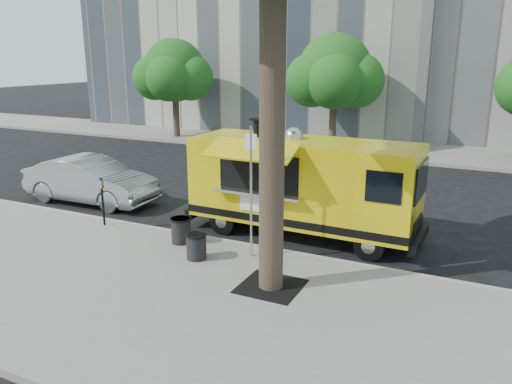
% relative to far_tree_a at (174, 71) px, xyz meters
% --- Properties ---
extents(ground, '(120.00, 120.00, 0.00)m').
position_rel_far_tree_a_xyz_m(ground, '(10.00, -12.30, -3.78)').
color(ground, black).
rests_on(ground, ground).
extents(sidewalk, '(60.00, 6.00, 0.15)m').
position_rel_far_tree_a_xyz_m(sidewalk, '(10.00, -16.30, -3.70)').
color(sidewalk, gray).
rests_on(sidewalk, ground).
extents(curb, '(60.00, 0.14, 0.16)m').
position_rel_far_tree_a_xyz_m(curb, '(10.00, -13.23, -3.70)').
color(curb, '#999993').
rests_on(curb, ground).
extents(far_sidewalk, '(60.00, 5.00, 0.15)m').
position_rel_far_tree_a_xyz_m(far_sidewalk, '(10.00, 1.20, -3.70)').
color(far_sidewalk, gray).
rests_on(far_sidewalk, ground).
extents(tree_well, '(1.20, 1.20, 0.02)m').
position_rel_far_tree_a_xyz_m(tree_well, '(12.60, -15.10, -3.62)').
color(tree_well, black).
rests_on(tree_well, sidewalk).
extents(far_tree_a, '(3.42, 3.42, 5.36)m').
position_rel_far_tree_a_xyz_m(far_tree_a, '(0.00, 0.00, 0.00)').
color(far_tree_a, '#33261C').
rests_on(far_tree_a, far_sidewalk).
extents(far_tree_b, '(3.60, 3.60, 5.50)m').
position_rel_far_tree_a_xyz_m(far_tree_b, '(9.00, 0.40, 0.06)').
color(far_tree_b, '#33261C').
rests_on(far_tree_b, far_sidewalk).
extents(sign_post, '(0.28, 0.06, 3.00)m').
position_rel_far_tree_a_xyz_m(sign_post, '(11.55, -13.85, -1.93)').
color(sign_post, silver).
rests_on(sign_post, sidewalk).
extents(parking_meter, '(0.11, 0.11, 1.33)m').
position_rel_far_tree_a_xyz_m(parking_meter, '(7.00, -13.65, -2.79)').
color(parking_meter, black).
rests_on(parking_meter, sidewalk).
extents(food_truck, '(6.16, 2.86, 3.00)m').
position_rel_far_tree_a_xyz_m(food_truck, '(11.95, -11.73, -2.36)').
color(food_truck, yellow).
rests_on(food_truck, ground).
extents(sedan, '(4.49, 1.68, 1.47)m').
position_rel_far_tree_a_xyz_m(sedan, '(4.77, -11.76, -3.04)').
color(sedan, '#A3A6AA').
rests_on(sedan, ground).
extents(trash_bin_left, '(0.52, 0.52, 0.63)m').
position_rel_far_tree_a_xyz_m(trash_bin_left, '(9.62, -13.84, -3.29)').
color(trash_bin_left, black).
rests_on(trash_bin_left, sidewalk).
extents(trash_bin_right, '(0.49, 0.49, 0.59)m').
position_rel_far_tree_a_xyz_m(trash_bin_right, '(10.50, -14.53, -3.31)').
color(trash_bin_right, black).
rests_on(trash_bin_right, sidewalk).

